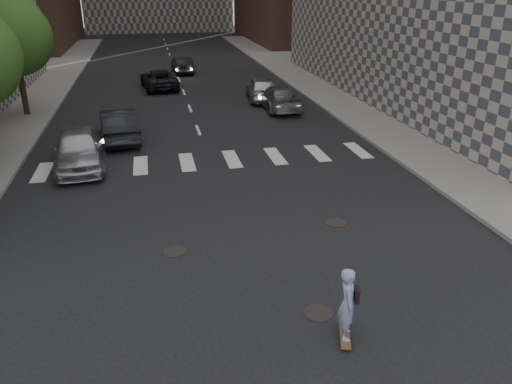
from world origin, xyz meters
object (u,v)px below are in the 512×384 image
Objects in this scene: silver_sedan at (78,149)px; traffic_car_e at (182,65)px; tree_c at (14,33)px; traffic_car_c at (159,79)px; skateboarder at (348,304)px; traffic_car_a at (119,125)px; traffic_car_b at (279,97)px; traffic_car_d at (262,88)px.

silver_sedan is 1.17× the size of traffic_car_e.
traffic_car_c is at bearing 39.63° from tree_c.
skateboarder reaches higher than traffic_car_c.
tree_c reaches higher than silver_sedan.
traffic_car_e reaches higher than traffic_car_c.
tree_c reaches higher than traffic_car_a.
traffic_car_b is 1.21× the size of traffic_car_e.
skateboarder is at bearing 89.39° from traffic_car_c.
traffic_car_c is at bearing 114.06° from skateboarder.
skateboarder is 35.52m from traffic_car_e.
traffic_car_e is (9.96, 12.86, -3.96)m from tree_c.
traffic_car_c is at bearing -32.99° from traffic_car_d.
tree_c reaches higher than traffic_car_d.
traffic_car_a reaches higher than traffic_car_d.
traffic_car_e is (6.00, 22.71, -0.14)m from silver_sedan.
tree_c reaches higher than traffic_car_c.
traffic_car_b is 10.60m from traffic_car_c.
traffic_car_b is at bearing 97.47° from skateboarder.
traffic_car_a is at bearing 45.25° from traffic_car_d.
skateboarder is 24.12m from traffic_car_d.
traffic_car_d reaches higher than traffic_car_c.
silver_sedan is at bearing 70.89° from traffic_car_e.
traffic_car_a is 11.54m from traffic_car_d.
traffic_car_e is at bearing -70.94° from traffic_car_b.
traffic_car_b is at bearing -160.15° from traffic_car_a.
tree_c is 1.33× the size of traffic_car_c.
skateboarder reaches higher than traffic_car_b.
traffic_car_a reaches higher than traffic_car_c.
silver_sedan is at bearing -68.13° from tree_c.
skateboarder is at bearing 101.68° from traffic_car_a.
traffic_car_a is at bearing 126.24° from skateboarder.
tree_c is at bearing -5.38° from traffic_car_b.
tree_c is 1.37× the size of traffic_car_a.
silver_sedan reaches higher than traffic_car_b.
traffic_car_c is 1.18× the size of traffic_car_e.
traffic_car_b is (3.90, 21.18, -0.22)m from skateboarder.
traffic_car_a is at bearing 61.61° from silver_sedan.
traffic_car_a is 12.81m from traffic_car_c.
silver_sedan is (-6.98, 12.79, -0.12)m from skateboarder.
tree_c is 25.42m from skateboarder.
traffic_car_b is 2.74m from traffic_car_d.
traffic_car_e is at bearing 109.48° from skateboarder.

